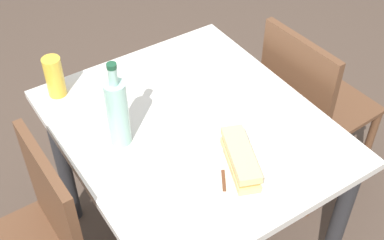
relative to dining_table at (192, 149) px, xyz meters
The scene contains 7 objects.
dining_table is the anchor object (origin of this frame).
chair_near 0.63m from the dining_table, 86.36° to the right, with size 0.42×0.42×0.86m.
plate_near 0.28m from the dining_table, behind, with size 0.25×0.25×0.01m, color silver.
baguette_sandwich_near 0.31m from the dining_table, behind, with size 0.24×0.15×0.07m.
knife_near 0.28m from the dining_table, 169.27° to the left, with size 0.16×0.11×0.01m.
water_bottle 0.35m from the dining_table, 75.40° to the left, with size 0.07×0.07×0.31m.
beer_glass 0.55m from the dining_table, 38.28° to the left, with size 0.07×0.07×0.16m, color gold.
Camera 1 is at (-1.07, 0.70, 1.92)m, focal length 48.00 mm.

